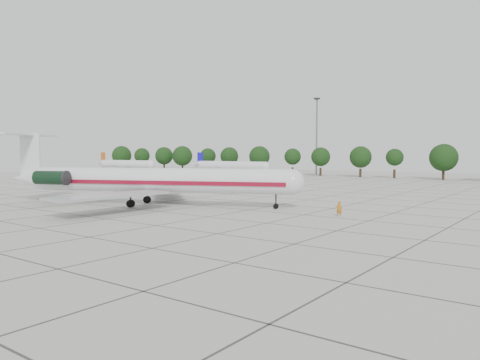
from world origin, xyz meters
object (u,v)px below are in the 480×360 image
Objects in this scene: bg_airliner_b at (230,166)px; ground_crew at (339,209)px; bg_airliner_a at (125,164)px; main_airliner at (143,180)px; floodlight_mast at (317,132)px.

ground_crew is at bearing -44.99° from bg_airliner_b.
ground_crew is 132.56m from bg_airliner_a.
bg_airliner_a is (-115.79, 64.51, 2.03)m from ground_crew.
main_airliner is 88.82m from bg_airliner_b.
ground_crew is 104.20m from floodlight_mast.
bg_airliner_b is 30.98m from floodlight_mast.
ground_crew is 0.06× the size of bg_airliner_a.
bg_airliner_b is (-44.30, 76.98, -0.69)m from main_airliner.
bg_airliner_a is at bearing -60.02° from ground_crew.
floodlight_mast is (21.29, 19.42, 11.37)m from bg_airliner_b.
main_airliner reaches higher than bg_airliner_b.
floodlight_mast reaches higher than ground_crew.
bg_airliner_a is 45.14m from bg_airliner_b.
main_airliner is at bearing -76.58° from floodlight_mast.
main_airliner reaches higher than ground_crew.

